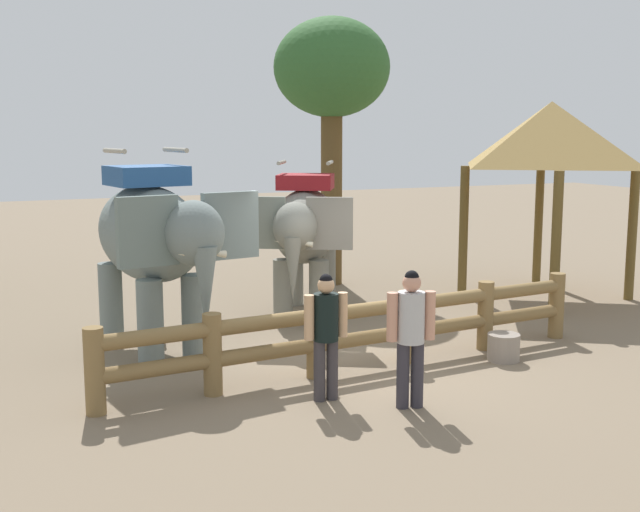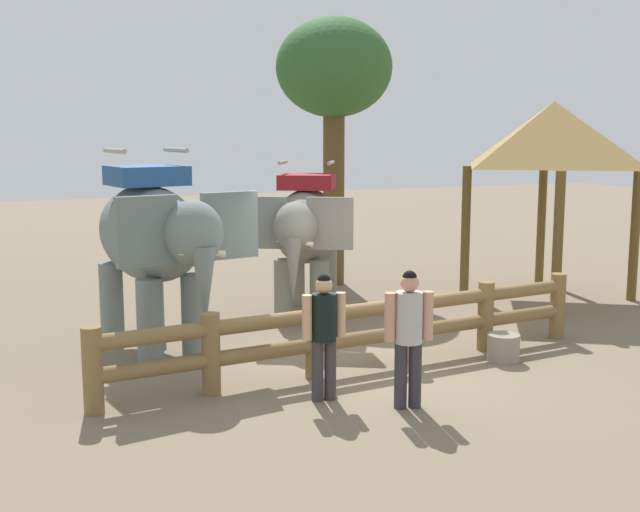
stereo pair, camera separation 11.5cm
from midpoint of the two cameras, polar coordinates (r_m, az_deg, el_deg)
name	(u,v)px [view 2 (the right image)]	position (r m, az deg, el deg)	size (l,w,h in m)	color
ground_plane	(356,367)	(11.47, 2.84, -7.85)	(60.00, 60.00, 0.00)	#7A6853
log_fence	(361,328)	(11.18, 3.22, -5.11)	(7.56, 0.89, 1.05)	olive
elephant_near_left	(154,239)	(12.14, -11.40, 1.19)	(2.10, 3.62, 3.05)	slate
elephant_center	(305,230)	(14.15, -0.81, 1.83)	(2.62, 3.22, 2.77)	gray
tourist_woman_in_black	(324,328)	(9.87, 0.62, -5.11)	(0.56, 0.32, 1.59)	#373337
tourist_man_in_blue	(409,329)	(9.65, 6.65, -5.18)	(0.58, 0.39, 1.68)	#2F2C35
thatched_shelter	(553,137)	(16.38, 16.40, 8.12)	(3.65, 3.65, 3.85)	brown
tree_far_left	(334,75)	(17.18, 1.20, 12.70)	(2.43, 2.43, 5.63)	brown
feed_bucket	(503,348)	(12.00, 13.15, -6.35)	(0.47, 0.47, 0.39)	gray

